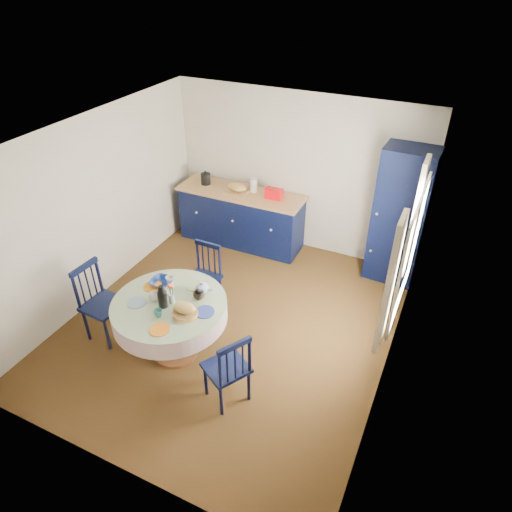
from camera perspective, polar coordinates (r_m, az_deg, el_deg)
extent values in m
plane|color=black|center=(6.13, -3.12, -8.42)|extent=(4.50, 4.50, 0.00)
plane|color=white|center=(4.81, -4.06, 14.12)|extent=(4.50, 4.50, 0.00)
cube|color=beige|center=(7.19, 5.10, 10.23)|extent=(4.00, 0.02, 2.50)
cube|color=beige|center=(6.46, -19.44, 5.46)|extent=(0.02, 4.50, 2.50)
cube|color=beige|center=(4.89, 17.64, -3.97)|extent=(0.02, 4.50, 2.50)
plane|color=white|center=(5.00, 18.70, 0.25)|extent=(0.00, 1.20, 1.20)
cube|color=beige|center=(4.40, 16.36, -3.56)|extent=(0.05, 0.34, 1.45)
cube|color=beige|center=(5.59, 19.21, 4.47)|extent=(0.05, 0.34, 1.45)
cube|color=black|center=(7.54, -1.86, 4.72)|extent=(2.02, 0.62, 0.89)
cube|color=#A8824C|center=(7.33, -1.92, 7.88)|extent=(2.08, 0.66, 0.04)
cube|color=#B7070D|center=(7.09, 2.26, 7.81)|extent=(0.26, 0.14, 0.16)
cube|color=#A8824C|center=(7.31, -2.40, 8.05)|extent=(0.34, 0.24, 0.02)
ellipsoid|color=tan|center=(7.28, -2.41, 8.59)|extent=(0.31, 0.20, 0.13)
cylinder|color=silver|center=(7.29, -0.30, 8.87)|extent=(0.12, 0.12, 0.22)
cube|color=black|center=(6.74, 17.53, 4.71)|extent=(0.72, 0.53, 2.02)
cylinder|color=white|center=(6.50, 14.93, 5.05)|extent=(0.04, 0.02, 0.04)
cylinder|color=white|center=(6.80, 14.19, 0.59)|extent=(0.04, 0.02, 0.04)
cylinder|color=#513017|center=(5.81, -10.03, -11.65)|extent=(0.55, 0.55, 0.05)
cylinder|color=#513017|center=(5.56, -10.40, -8.98)|extent=(0.12, 0.12, 0.73)
cylinder|color=#513017|center=(5.31, -10.82, -5.99)|extent=(1.26, 1.26, 0.03)
cylinder|color=white|center=(5.37, -10.71, -6.77)|extent=(1.32, 1.32, 0.22)
cylinder|color=silver|center=(5.29, -10.84, -5.81)|extent=(1.32, 1.32, 0.01)
cylinder|color=#7B9AAE|center=(5.37, -14.70, -5.65)|extent=(0.22, 0.22, 0.01)
cylinder|color=orange|center=(4.97, -11.95, -8.97)|extent=(0.22, 0.22, 0.01)
cylinder|color=navy|center=(5.10, -6.43, -6.95)|extent=(0.22, 0.22, 0.01)
cylinder|color=#8AAB6D|center=(5.48, -7.59, -3.73)|extent=(0.22, 0.22, 0.01)
cylinder|color=orange|center=(5.56, -12.77, -3.72)|extent=(0.22, 0.22, 0.01)
cylinder|color=#A17840|center=(5.08, -8.83, -7.10)|extent=(0.28, 0.28, 0.05)
ellipsoid|color=tan|center=(5.03, -8.91, -6.41)|extent=(0.26, 0.16, 0.11)
cube|color=silver|center=(5.40, -10.97, -4.54)|extent=(0.10, 0.07, 0.04)
cylinder|color=black|center=(5.92, -18.11, -9.29)|extent=(0.04, 0.04, 0.47)
cylinder|color=black|center=(6.09, -15.69, -7.29)|extent=(0.04, 0.04, 0.47)
cylinder|color=black|center=(6.13, -20.45, -8.06)|extent=(0.04, 0.04, 0.47)
cylinder|color=black|center=(6.30, -18.04, -6.18)|extent=(0.04, 0.04, 0.47)
cube|color=black|center=(5.95, -18.50, -5.83)|extent=(0.47, 0.49, 0.04)
cylinder|color=black|center=(5.83, -21.59, -4.17)|extent=(0.04, 0.04, 0.53)
cylinder|color=black|center=(6.01, -19.05, -2.31)|extent=(0.04, 0.04, 0.53)
cube|color=black|center=(5.79, -20.76, -1.32)|extent=(0.07, 0.42, 0.07)
cylinder|color=black|center=(5.89, -20.93, -3.89)|extent=(0.02, 0.02, 0.44)
cylinder|color=black|center=(5.93, -20.26, -3.40)|extent=(0.02, 0.02, 0.44)
cylinder|color=black|center=(5.98, -19.59, -2.91)|extent=(0.02, 0.02, 0.44)
cylinder|color=black|center=(6.28, -8.60, -5.03)|extent=(0.04, 0.04, 0.43)
cylinder|color=black|center=(6.13, -5.94, -5.93)|extent=(0.04, 0.04, 0.43)
cylinder|color=black|center=(6.49, -7.07, -3.45)|extent=(0.04, 0.04, 0.43)
cylinder|color=black|center=(6.34, -4.47, -4.28)|extent=(0.04, 0.04, 0.43)
cube|color=black|center=(6.17, -6.66, -2.96)|extent=(0.42, 0.40, 0.04)
cylinder|color=black|center=(6.23, -7.27, 0.10)|extent=(0.04, 0.04, 0.48)
cylinder|color=black|center=(6.07, -4.57, -0.68)|extent=(0.04, 0.04, 0.48)
cube|color=black|center=(6.03, -6.06, 1.43)|extent=(0.38, 0.04, 0.06)
cylinder|color=black|center=(6.20, -6.63, -0.23)|extent=(0.02, 0.02, 0.40)
cylinder|color=black|center=(6.16, -5.93, -0.44)|extent=(0.02, 0.02, 0.40)
cylinder|color=black|center=(6.12, -5.21, -0.65)|extent=(0.02, 0.02, 0.40)
cylinder|color=black|center=(5.30, -2.92, -13.64)|extent=(0.04, 0.04, 0.44)
cylinder|color=black|center=(5.19, -6.29, -15.18)|extent=(0.04, 0.04, 0.44)
cylinder|color=black|center=(5.11, -0.91, -15.89)|extent=(0.04, 0.04, 0.44)
cylinder|color=black|center=(5.00, -4.38, -17.57)|extent=(0.04, 0.04, 0.44)
cube|color=black|center=(4.97, -3.72, -13.75)|extent=(0.57, 0.58, 0.04)
cylinder|color=black|center=(4.74, -0.82, -12.27)|extent=(0.04, 0.04, 0.49)
cylinder|color=black|center=(4.62, -4.51, -13.99)|extent=(0.04, 0.04, 0.49)
cube|color=black|center=(4.52, -2.71, -11.19)|extent=(0.23, 0.36, 0.06)
cylinder|color=black|center=(4.73, -1.66, -12.84)|extent=(0.02, 0.02, 0.41)
cylinder|color=black|center=(4.69, -2.63, -13.30)|extent=(0.02, 0.02, 0.41)
cylinder|color=black|center=(4.66, -3.61, -13.75)|extent=(0.02, 0.02, 0.41)
imported|color=silver|center=(5.34, -12.57, -4.97)|extent=(0.12, 0.12, 0.10)
imported|color=#347677|center=(5.11, -12.12, -7.02)|extent=(0.09, 0.09, 0.09)
imported|color=black|center=(5.26, -7.18, -4.89)|extent=(0.13, 0.13, 0.10)
imported|color=silver|center=(5.55, -10.74, -2.97)|extent=(0.10, 0.10, 0.09)
imported|color=navy|center=(5.56, -11.71, -3.23)|extent=(0.26, 0.26, 0.06)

